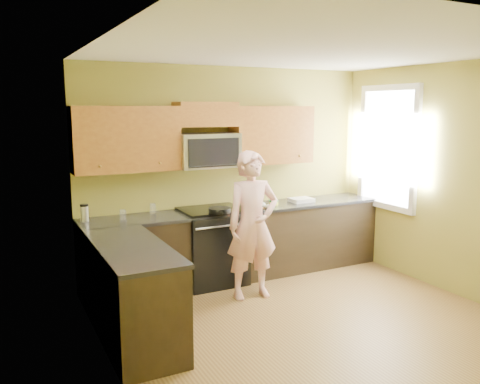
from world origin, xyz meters
TOP-DOWN VIEW (x-y plane):
  - floor at (0.00, 0.00)m, footprint 4.00×4.00m
  - ceiling at (0.00, 0.00)m, footprint 4.00×4.00m
  - wall_back at (0.00, 2.00)m, footprint 4.00×0.00m
  - wall_left at (-2.00, 0.00)m, footprint 0.00×4.00m
  - wall_right at (2.00, 0.00)m, footprint 0.00×4.00m
  - cabinet_back_run at (0.00, 1.70)m, footprint 4.00×0.60m
  - cabinet_left_run at (-1.70, 0.60)m, footprint 0.60×1.60m
  - countertop_back at (0.00, 1.69)m, footprint 4.00×0.62m
  - countertop_left at (-1.69, 0.60)m, footprint 0.62×1.60m
  - stove at (-0.40, 1.68)m, footprint 0.76×0.65m
  - microwave at (-0.40, 1.80)m, footprint 0.76×0.40m
  - upper_cab_left at (-1.39, 1.83)m, footprint 1.22×0.33m
  - upper_cab_right at (0.54, 1.83)m, footprint 1.12×0.33m
  - upper_cab_over_mw at (-0.40, 1.83)m, footprint 0.76×0.33m
  - window at (1.98, 1.20)m, footprint 0.06×1.06m
  - woman at (-0.17, 1.04)m, footprint 0.66×0.46m
  - frying_pan at (-0.41, 1.42)m, footprint 0.38×0.52m
  - butter_tub at (0.47, 1.64)m, footprint 0.15×0.15m
  - toast_slice at (0.20, 1.53)m, footprint 0.14×0.14m
  - napkin_a at (0.30, 1.46)m, footprint 0.12×0.13m
  - napkin_b at (0.26, 1.61)m, footprint 0.13×0.14m
  - dish_towel at (0.93, 1.68)m, footprint 0.30×0.24m
  - travel_mug at (-1.90, 1.80)m, footprint 0.12×0.12m
  - glass_a at (-1.50, 1.68)m, footprint 0.08×0.08m
  - glass_b at (-1.09, 1.88)m, footprint 0.07×0.07m

SIDE VIEW (x-z plane):
  - floor at x=0.00m, z-range 0.00..0.00m
  - cabinet_back_run at x=0.00m, z-range 0.00..0.88m
  - cabinet_left_run at x=-1.70m, z-range 0.00..0.88m
  - stove at x=-0.40m, z-range 0.00..0.95m
  - woman at x=-0.17m, z-range 0.00..1.70m
  - countertop_back at x=0.00m, z-range 0.88..0.92m
  - countertop_left at x=-1.69m, z-range 0.88..0.92m
  - travel_mug at x=-1.90m, z-range 0.82..1.02m
  - butter_tub at x=0.47m, z-range 0.88..0.96m
  - toast_slice at x=0.20m, z-range 0.92..0.93m
  - dish_towel at x=0.93m, z-range 0.92..0.97m
  - frying_pan at x=-0.41m, z-range 0.92..0.98m
  - napkin_a at x=0.30m, z-range 0.92..0.98m
  - napkin_b at x=0.26m, z-range 0.92..0.99m
  - glass_a at x=-1.50m, z-range 0.92..1.04m
  - glass_b at x=-1.09m, z-range 0.92..1.04m
  - wall_back at x=0.00m, z-range -0.65..3.35m
  - wall_left at x=-2.00m, z-range -0.65..3.35m
  - wall_right at x=2.00m, z-range -0.65..3.35m
  - microwave at x=-0.40m, z-range 1.24..1.66m
  - upper_cab_left at x=-1.39m, z-range 1.07..1.82m
  - upper_cab_right at x=0.54m, z-range 1.07..1.82m
  - window at x=1.98m, z-range 0.82..2.48m
  - upper_cab_over_mw at x=-0.40m, z-range 1.95..2.25m
  - ceiling at x=0.00m, z-range 2.70..2.70m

